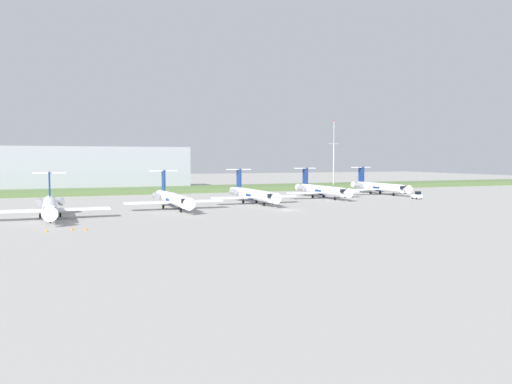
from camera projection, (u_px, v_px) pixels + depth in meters
The scene contains 13 objects.
ground_plane at pixel (243, 200), 146.94m from camera, with size 500.00×500.00×0.00m, color #9E9B96.
grass_berm at pixel (201, 189), 187.17m from camera, with size 320.00×20.00×1.70m, color #597542.
regional_jet_nearest at pixel (50, 206), 102.54m from camera, with size 22.81×31.00×9.00m.
regional_jet_second at pixel (173, 198), 121.53m from camera, with size 22.81×31.00×9.00m.
regional_jet_third at pixel (252, 194), 136.55m from camera, with size 22.81×31.00×9.00m.
regional_jet_fourth at pixel (321, 190), 155.02m from camera, with size 22.81×31.00×9.00m.
regional_jet_fifth at pixel (379, 187), 171.39m from camera, with size 22.81×31.00×9.00m.
antenna_mast at pixel (334, 160), 200.33m from camera, with size 4.40×0.50×26.87m.
distant_hangar at pixel (90, 169), 193.84m from camera, with size 69.38×29.85×16.09m, color #9EA3AD.
baggage_tug at pixel (417, 196), 151.45m from camera, with size 1.72×3.20×2.30m.
safety_cone_front_marker at pixel (47, 230), 83.63m from camera, with size 0.44×0.44×0.55m, color orange.
safety_cone_mid_marker at pixel (72, 229), 85.56m from camera, with size 0.44×0.44×0.55m, color orange.
safety_cone_rear_marker at pixel (86, 229), 85.78m from camera, with size 0.44×0.44×0.55m, color orange.
Camera 1 is at (-50.49, -107.55, 11.95)m, focal length 36.30 mm.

